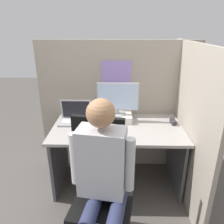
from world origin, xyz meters
TOP-DOWN VIEW (x-y plane):
  - ground_plane at (0.00, 0.00)m, footprint 12.00×12.00m
  - cubicle_panel_back at (-0.00, 0.79)m, footprint 1.90×0.05m
  - cubicle_panel_right at (0.73, 0.31)m, footprint 0.04×1.42m
  - desk at (0.00, 0.38)m, footprint 1.40×0.77m
  - paper_box at (0.00, 0.57)m, footprint 0.32×0.25m
  - monitor at (0.00, 0.57)m, footprint 0.46×0.18m
  - laptop at (-0.48, 0.51)m, footprint 0.35×0.23m
  - mouse at (-0.20, 0.20)m, footprint 0.07×0.06m
  - stapler at (0.62, 0.49)m, footprint 0.05×0.14m
  - carrot_toy at (-0.05, 0.22)m, footprint 0.04×0.14m
  - office_chair at (-0.14, -0.30)m, footprint 0.55×0.60m
  - person at (-0.11, -0.47)m, footprint 0.47×0.50m

SIDE VIEW (x-z plane):
  - ground_plane at x=0.00m, z-range 0.00..0.00m
  - office_chair at x=-0.14m, z-range 0.00..1.08m
  - desk at x=0.00m, z-range 0.18..0.92m
  - mouse at x=-0.20m, z-range 0.74..0.76m
  - carrot_toy at x=-0.05m, z-range 0.74..0.77m
  - person at x=-0.11m, z-range 0.10..1.42m
  - stapler at x=0.62m, z-range 0.74..0.78m
  - paper_box at x=0.00m, z-range 0.74..0.81m
  - laptop at x=-0.48m, z-range 0.66..0.90m
  - cubicle_panel_right at x=0.73m, z-range 0.00..1.61m
  - cubicle_panel_back at x=0.00m, z-range 0.00..1.61m
  - monitor at x=0.00m, z-range 0.82..1.18m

